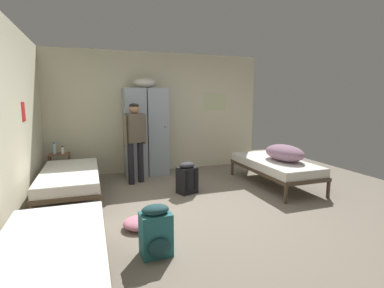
{
  "coord_description": "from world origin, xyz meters",
  "views": [
    {
      "loc": [
        -1.44,
        -3.9,
        1.64
      ],
      "look_at": [
        0.0,
        0.26,
        0.95
      ],
      "focal_mm": 27.31,
      "sensor_mm": 36.0,
      "label": 1
    }
  ],
  "objects_px": {
    "bed_left_rear": "(70,177)",
    "clothes_pile_pink": "(139,223)",
    "lotion_bottle": "(63,150)",
    "locker_bank": "(146,130)",
    "water_bottle": "(54,149)",
    "shelf_unit": "(60,165)",
    "bedding_heap": "(284,153)",
    "person_traveler": "(135,135)",
    "bed_left_front": "(50,258)",
    "backpack_black": "(187,178)",
    "backpack_teal": "(156,232)",
    "bed_right": "(275,165)"
  },
  "relations": [
    {
      "from": "person_traveler",
      "to": "lotion_bottle",
      "type": "xyz_separation_m",
      "value": [
        -1.33,
        0.51,
        -0.3
      ]
    },
    {
      "from": "bed_left_rear",
      "to": "clothes_pile_pink",
      "type": "xyz_separation_m",
      "value": [
        0.89,
        -1.43,
        -0.31
      ]
    },
    {
      "from": "backpack_teal",
      "to": "bed_right",
      "type": "bearing_deg",
      "value": 33.3
    },
    {
      "from": "bed_left_front",
      "to": "water_bottle",
      "type": "height_order",
      "value": "water_bottle"
    },
    {
      "from": "locker_bank",
      "to": "bed_left_rear",
      "type": "distance_m",
      "value": 1.99
    },
    {
      "from": "bedding_heap",
      "to": "locker_bank",
      "type": "bearing_deg",
      "value": 143.11
    },
    {
      "from": "bed_left_rear",
      "to": "bed_left_front",
      "type": "distance_m",
      "value": 2.56
    },
    {
      "from": "shelf_unit",
      "to": "backpack_teal",
      "type": "bearing_deg",
      "value": -69.91
    },
    {
      "from": "bed_left_rear",
      "to": "backpack_teal",
      "type": "bearing_deg",
      "value": -65.99
    },
    {
      "from": "bed_left_front",
      "to": "person_traveler",
      "type": "height_order",
      "value": "person_traveler"
    },
    {
      "from": "shelf_unit",
      "to": "clothes_pile_pink",
      "type": "relative_size",
      "value": 1.36
    },
    {
      "from": "bed_left_rear",
      "to": "bed_right",
      "type": "xyz_separation_m",
      "value": [
        3.62,
        -0.39,
        0.0
      ]
    },
    {
      "from": "lotion_bottle",
      "to": "water_bottle",
      "type": "bearing_deg",
      "value": 158.2
    },
    {
      "from": "person_traveler",
      "to": "bed_left_front",
      "type": "bearing_deg",
      "value": -109.97
    },
    {
      "from": "backpack_teal",
      "to": "lotion_bottle",
      "type": "bearing_deg",
      "value": 109.22
    },
    {
      "from": "person_traveler",
      "to": "backpack_black",
      "type": "height_order",
      "value": "person_traveler"
    },
    {
      "from": "bed_right",
      "to": "shelf_unit",
      "type": "bearing_deg",
      "value": 158.33
    },
    {
      "from": "bed_left_front",
      "to": "bed_right",
      "type": "relative_size",
      "value": 1.0
    },
    {
      "from": "bed_left_front",
      "to": "backpack_black",
      "type": "height_order",
      "value": "backpack_black"
    },
    {
      "from": "locker_bank",
      "to": "shelf_unit",
      "type": "relative_size",
      "value": 3.63
    },
    {
      "from": "locker_bank",
      "to": "water_bottle",
      "type": "height_order",
      "value": "locker_bank"
    },
    {
      "from": "bed_left_rear",
      "to": "lotion_bottle",
      "type": "xyz_separation_m",
      "value": [
        -0.18,
        1.11,
        0.26
      ]
    },
    {
      "from": "bed_right",
      "to": "backpack_black",
      "type": "distance_m",
      "value": 1.73
    },
    {
      "from": "shelf_unit",
      "to": "clothes_pile_pink",
      "type": "height_order",
      "value": "shelf_unit"
    },
    {
      "from": "bed_right",
      "to": "person_traveler",
      "type": "height_order",
      "value": "person_traveler"
    },
    {
      "from": "bed_left_front",
      "to": "water_bottle",
      "type": "relative_size",
      "value": 8.3
    },
    {
      "from": "person_traveler",
      "to": "clothes_pile_pink",
      "type": "distance_m",
      "value": 2.22
    },
    {
      "from": "shelf_unit",
      "to": "clothes_pile_pink",
      "type": "distance_m",
      "value": 2.83
    },
    {
      "from": "bedding_heap",
      "to": "backpack_black",
      "type": "bearing_deg",
      "value": 173.65
    },
    {
      "from": "lotion_bottle",
      "to": "backpack_teal",
      "type": "distance_m",
      "value": 3.47
    },
    {
      "from": "backpack_teal",
      "to": "bedding_heap",
      "type": "bearing_deg",
      "value": 30.43
    },
    {
      "from": "bed_left_rear",
      "to": "backpack_black",
      "type": "bearing_deg",
      "value": -8.86
    },
    {
      "from": "water_bottle",
      "to": "lotion_bottle",
      "type": "distance_m",
      "value": 0.16
    },
    {
      "from": "shelf_unit",
      "to": "bedding_heap",
      "type": "relative_size",
      "value": 0.64
    },
    {
      "from": "lotion_bottle",
      "to": "backpack_black",
      "type": "height_order",
      "value": "lotion_bottle"
    },
    {
      "from": "person_traveler",
      "to": "backpack_teal",
      "type": "relative_size",
      "value": 2.82
    },
    {
      "from": "bed_left_front",
      "to": "lotion_bottle",
      "type": "relative_size",
      "value": 11.75
    },
    {
      "from": "person_traveler",
      "to": "backpack_teal",
      "type": "bearing_deg",
      "value": -94.1
    },
    {
      "from": "bed_left_rear",
      "to": "person_traveler",
      "type": "relative_size",
      "value": 1.22
    },
    {
      "from": "bedding_heap",
      "to": "bed_right",
      "type": "bearing_deg",
      "value": 137.57
    },
    {
      "from": "lotion_bottle",
      "to": "backpack_teal",
      "type": "relative_size",
      "value": 0.29
    },
    {
      "from": "shelf_unit",
      "to": "bedding_heap",
      "type": "xyz_separation_m",
      "value": [
        4.0,
        -1.65,
        0.29
      ]
    },
    {
      "from": "locker_bank",
      "to": "bed_left_front",
      "type": "relative_size",
      "value": 1.09
    },
    {
      "from": "bed_left_rear",
      "to": "bed_left_front",
      "type": "bearing_deg",
      "value": -90.0
    },
    {
      "from": "bed_right",
      "to": "bed_left_front",
      "type": "bearing_deg",
      "value": -149.02
    },
    {
      "from": "locker_bank",
      "to": "person_traveler",
      "type": "height_order",
      "value": "locker_bank"
    },
    {
      "from": "bedding_heap",
      "to": "backpack_black",
      "type": "relative_size",
      "value": 1.63
    },
    {
      "from": "water_bottle",
      "to": "backpack_black",
      "type": "relative_size",
      "value": 0.42
    },
    {
      "from": "clothes_pile_pink",
      "to": "lotion_bottle",
      "type": "bearing_deg",
      "value": 112.84
    },
    {
      "from": "lotion_bottle",
      "to": "backpack_black",
      "type": "bearing_deg",
      "value": -34.1
    }
  ]
}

